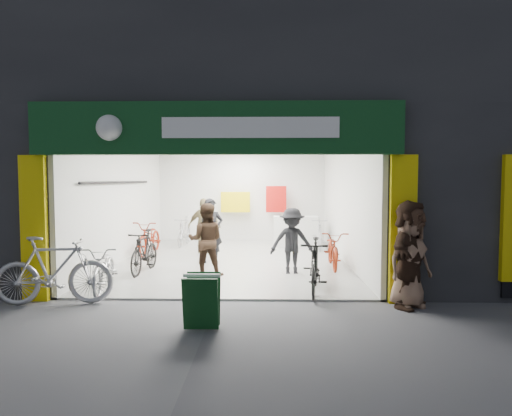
{
  "coord_description": "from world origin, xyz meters",
  "views": [
    {
      "loc": [
        0.88,
        -8.01,
        2.17
      ],
      "look_at": [
        0.66,
        1.5,
        1.58
      ],
      "focal_mm": 32.0,
      "sensor_mm": 36.0,
      "label": 1
    }
  ],
  "objects_px": {
    "parked_bike": "(54,271)",
    "pedestrian_near": "(409,260)",
    "bike_right_front": "(315,266)",
    "sandwich_board": "(202,300)",
    "bike_left_front": "(105,269)"
  },
  "relations": [
    {
      "from": "parked_bike",
      "to": "pedestrian_near",
      "type": "xyz_separation_m",
      "value": [
        6.1,
        0.0,
        0.21
      ]
    },
    {
      "from": "bike_right_front",
      "to": "parked_bike",
      "type": "distance_m",
      "value": 4.69
    },
    {
      "from": "bike_right_front",
      "to": "pedestrian_near",
      "type": "bearing_deg",
      "value": -22.51
    },
    {
      "from": "parked_bike",
      "to": "pedestrian_near",
      "type": "relative_size",
      "value": 1.23
    },
    {
      "from": "bike_right_front",
      "to": "sandwich_board",
      "type": "bearing_deg",
      "value": -122.52
    },
    {
      "from": "bike_right_front",
      "to": "sandwich_board",
      "type": "relative_size",
      "value": 2.22
    },
    {
      "from": "pedestrian_near",
      "to": "bike_left_front",
      "type": "bearing_deg",
      "value": 148.24
    },
    {
      "from": "sandwich_board",
      "to": "bike_right_front",
      "type": "bearing_deg",
      "value": 48.5
    },
    {
      "from": "bike_left_front",
      "to": "sandwich_board",
      "type": "height_order",
      "value": "bike_left_front"
    },
    {
      "from": "sandwich_board",
      "to": "parked_bike",
      "type": "bearing_deg",
      "value": 155.21
    },
    {
      "from": "bike_right_front",
      "to": "parked_bike",
      "type": "height_order",
      "value": "parked_bike"
    },
    {
      "from": "pedestrian_near",
      "to": "bike_right_front",
      "type": "bearing_deg",
      "value": 126.5
    },
    {
      "from": "bike_right_front",
      "to": "pedestrian_near",
      "type": "height_order",
      "value": "pedestrian_near"
    },
    {
      "from": "sandwich_board",
      "to": "pedestrian_near",
      "type": "bearing_deg",
      "value": 19.72
    },
    {
      "from": "parked_bike",
      "to": "sandwich_board",
      "type": "relative_size",
      "value": 2.54
    }
  ]
}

